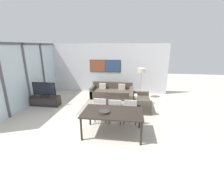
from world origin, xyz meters
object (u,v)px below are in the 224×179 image
sofa_main (112,92)px  dining_table (113,114)px  coffee_table (108,102)px  floor_lamp (142,72)px  fruit_bowl (104,112)px  dining_chair_right (130,110)px  dining_chair_left (101,108)px  tv_console (46,101)px  dining_chair_centre (115,109)px  sofa_side (138,103)px  television (44,89)px

sofa_main → dining_table: sofa_main is taller
coffee_table → floor_lamp: floor_lamp is taller
fruit_bowl → dining_chair_right: bearing=48.0°
dining_chair_left → floor_lamp: 3.31m
tv_console → coffee_table: bearing=2.5°
dining_chair_centre → floor_lamp: (1.03, 2.86, 0.86)m
sofa_side → dining_chair_right: bearing=167.2°
dining_chair_right → dining_chair_centre: bearing=-174.7°
dining_chair_centre → dining_chair_left: bearing=173.9°
floor_lamp → dining_chair_centre: bearing=-109.8°
sofa_main → floor_lamp: size_ratio=1.37×
tv_console → dining_table: 3.92m
dining_chair_left → dining_chair_right: 1.05m
dining_table → tv_console: bearing=150.3°
sofa_main → dining_chair_centre: dining_chair_centre is taller
dining_table → floor_lamp: 3.77m
dining_chair_left → fruit_bowl: dining_chair_left is taller
television → sofa_main: bearing=28.1°
dining_chair_right → floor_lamp: 2.98m
television → dining_chair_right: television is taller
dining_chair_right → fruit_bowl: dining_chair_right is taller
sofa_main → dining_chair_right: size_ratio=2.37×
tv_console → floor_lamp: size_ratio=0.83×
dining_chair_centre → dining_chair_right: 0.53m
sofa_side → dining_chair_left: (-1.36, -1.36, 0.25)m
floor_lamp → tv_console: bearing=-159.7°
sofa_side → dining_table: 2.32m
dining_chair_left → dining_chair_right: size_ratio=1.00×
dining_chair_left → floor_lamp: (1.55, 2.80, 0.86)m
floor_lamp → sofa_main: bearing=-176.8°
sofa_main → dining_table: bearing=-82.0°
dining_chair_left → dining_chair_centre: (0.53, -0.06, 0.00)m
dining_chair_left → coffee_table: bearing=88.3°
dining_chair_centre → floor_lamp: 3.15m
sofa_main → coffee_table: bearing=-90.0°
dining_table → dining_chair_centre: 0.72m
sofa_side → coffee_table: 1.33m
dining_chair_left → tv_console: bearing=157.7°
dining_chair_centre → dining_chair_right: bearing=5.3°
sofa_side → floor_lamp: size_ratio=0.86×
dining_chair_centre → sofa_main: bearing=100.0°
tv_console → coffee_table: size_ratio=1.22×
television → sofa_side: size_ratio=0.80×
dining_chair_right → floor_lamp: floor_lamp is taller
coffee_table → dining_table: (0.49, -2.06, 0.41)m
sofa_side → floor_lamp: 1.83m
dining_chair_left → dining_chair_centre: same height
tv_console → fruit_bowl: (3.14, -2.03, 0.56)m
television → dining_chair_right: bearing=-16.8°
dining_table → dining_chair_left: dining_chair_left is taller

